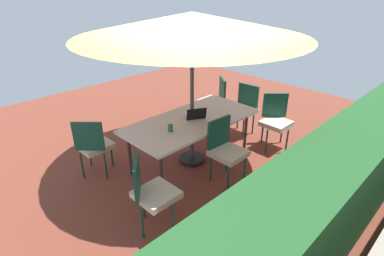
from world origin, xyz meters
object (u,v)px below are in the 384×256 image
Objects in this scene: patio_umbrella at (192,25)px; chair_northeast at (151,191)px; chair_north at (226,148)px; laptop at (195,116)px; chair_southwest at (215,99)px; chair_northwest at (276,119)px; dining_table at (192,122)px; cup at (170,128)px; chair_southeast at (93,144)px; chair_west at (243,107)px.

chair_northeast is at bearing 27.77° from patio_umbrella.
laptop is (-0.08, -0.71, 0.27)m from chair_north.
chair_southwest is 1.00× the size of chair_north.
chair_northwest is 1.56m from laptop.
dining_table is at bearing -25.38° from chair_southwest.
chair_northeast is 1.00× the size of chair_north.
cup is at bearing -151.75° from chair_northwest.
cup is at bearing 34.13° from laptop.
dining_table is 2.30× the size of chair_southwest.
chair_southwest is 1.00× the size of chair_southeast.
cup is (-0.82, 0.85, 0.27)m from chair_southeast.
chair_southwest is at bearing 49.23° from chair_north.
chair_northeast is at bearing -78.70° from chair_west.
chair_southwest and chair_northwest have the same top height.
chair_northeast is 2.46× the size of laptop.
chair_southwest is 1.45m from chair_northwest.
patio_umbrella reaches higher than chair_northeast.
chair_north is (1.47, 1.49, 0.00)m from chair_southwest.
patio_umbrella reaches higher than chair_northwest.
chair_southeast is 1.00× the size of chair_northwest.
dining_table is 1.46m from chair_west.
patio_umbrella is 2.33m from chair_southwest.
cup is (1.97, 0.83, 0.27)m from chair_southwest.
chair_northeast is 1.00× the size of chair_northwest.
chair_northeast is 1.17m from cup.
laptop reaches higher than chair_north.
chair_northwest is 2.07m from cup.
chair_northeast is at bearing 132.27° from chair_southeast.
chair_northeast and chair_north have the same top height.
chair_west is (-0.02, 0.72, 0.00)m from chair_southwest.
chair_southwest is at bearing -152.34° from dining_table.
patio_umbrella reaches higher than chair_southeast.
chair_north is at bearing -66.59° from chair_west.
chair_north is at bearing 112.60° from laptop.
chair_southeast reaches higher than dining_table.
cup is (1.96, -0.61, 0.27)m from chair_northwest.
chair_west is (-1.45, -0.04, -0.17)m from dining_table.
chair_southwest and chair_west have the same top height.
chair_north is (1.46, 0.04, 0.00)m from chair_northwest.
chair_west is 2.46× the size of laptop.
chair_west is at bearing -148.91° from chair_southeast.
chair_southeast is at bearing -53.30° from chair_southwest.
chair_southeast is 2.00m from chair_north.
chair_northwest is at bearing -176.78° from laptop.
laptop is at bearing -23.71° from chair_southwest.
chair_southwest is at bearing 135.26° from chair_northwest.
laptop is at bearing -24.71° from chair_northeast.
chair_northwest is 0.73m from chair_west.
chair_northeast is (1.44, 0.76, -0.17)m from dining_table.
chair_northeast is at bearing -133.03° from chair_northwest.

